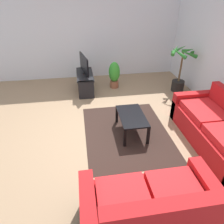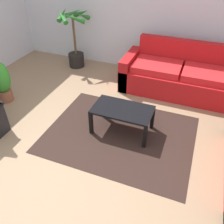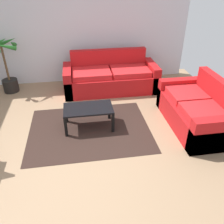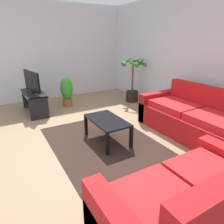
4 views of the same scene
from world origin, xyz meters
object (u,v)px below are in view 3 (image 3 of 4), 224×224
(couch_loveseat, at_px, (197,111))
(coffee_table, at_px, (88,111))
(potted_palm, at_px, (7,69))
(couch_main, at_px, (110,78))

(couch_loveseat, relative_size, coffee_table, 1.90)
(coffee_table, height_order, potted_palm, potted_palm)
(couch_loveseat, distance_m, potted_palm, 4.26)
(couch_loveseat, distance_m, coffee_table, 2.00)
(couch_main, xyz_separation_m, potted_palm, (-2.38, 0.27, 0.27))
(couch_loveseat, height_order, coffee_table, couch_loveseat)
(coffee_table, bearing_deg, potted_palm, 134.14)
(couch_main, xyz_separation_m, couch_loveseat, (1.35, -1.77, -0.00))
(coffee_table, distance_m, potted_palm, 2.51)
(couch_main, relative_size, coffee_table, 2.49)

